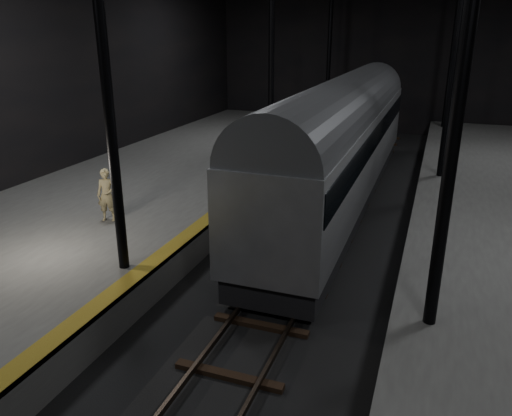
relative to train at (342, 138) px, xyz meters
The scene contains 6 objects.
ground 6.25m from the train, 90.00° to the right, with size 44.00×44.00×0.00m, color black.
platform_left 9.63m from the train, 143.36° to the right, with size 9.00×43.80×1.00m, color #4E4E4B.
tactile_strip 6.71m from the train, 120.22° to the right, with size 0.50×43.80×0.01m, color olive.
track 6.22m from the train, 90.00° to the right, with size 2.40×43.00×0.24m.
train is the anchor object (origin of this frame).
woman 9.30m from the train, 132.18° to the right, with size 0.63×0.41×1.72m, color tan.
Camera 1 is at (3.50, -13.87, 6.86)m, focal length 35.00 mm.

